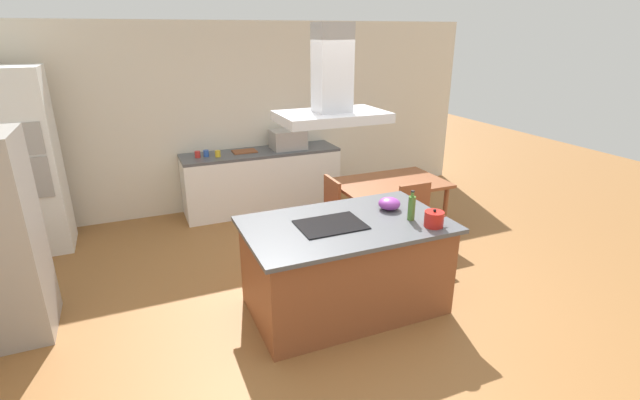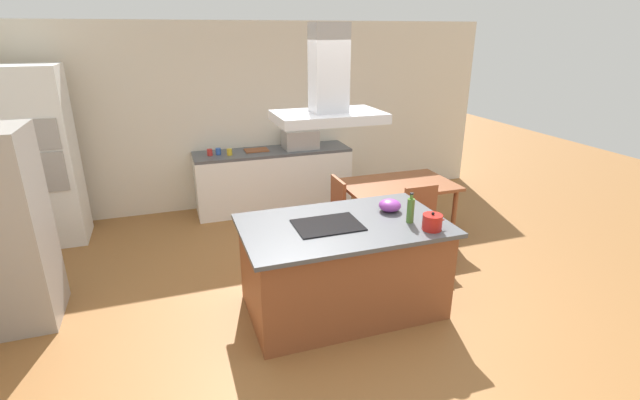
{
  "view_description": "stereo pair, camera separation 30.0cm",
  "coord_description": "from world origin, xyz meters",
  "views": [
    {
      "loc": [
        -1.74,
        -3.48,
        2.57
      ],
      "look_at": [
        -0.09,
        0.4,
        1.0
      ],
      "focal_mm": 25.66,
      "sensor_mm": 36.0,
      "label": 1
    },
    {
      "loc": [
        -1.46,
        -3.58,
        2.57
      ],
      "look_at": [
        -0.09,
        0.4,
        1.0
      ],
      "focal_mm": 25.66,
      "sensor_mm": 36.0,
      "label": 2
    }
  ],
  "objects": [
    {
      "name": "ground",
      "position": [
        0.0,
        1.5,
        0.0
      ],
      "size": [
        16.0,
        16.0,
        0.0
      ],
      "primitive_type": "plane",
      "color": "#936033"
    },
    {
      "name": "wall_back",
      "position": [
        0.0,
        3.25,
        1.35
      ],
      "size": [
        7.2,
        0.1,
        2.7
      ],
      "primitive_type": "cube",
      "color": "beige",
      "rests_on": "ground"
    },
    {
      "name": "kitchen_island",
      "position": [
        0.0,
        0.0,
        0.45
      ],
      "size": [
        1.89,
        1.13,
        0.9
      ],
      "color": "brown",
      "rests_on": "ground"
    },
    {
      "name": "cooktop",
      "position": [
        -0.16,
        0.0,
        0.91
      ],
      "size": [
        0.6,
        0.44,
        0.01
      ],
      "primitive_type": "cube",
      "color": "black",
      "rests_on": "kitchen_island"
    },
    {
      "name": "tea_kettle",
      "position": [
        0.69,
        -0.38,
        0.97
      ],
      "size": [
        0.23,
        0.18,
        0.17
      ],
      "color": "#B21E19",
      "rests_on": "kitchen_island"
    },
    {
      "name": "olive_oil_bottle",
      "position": [
        0.59,
        -0.17,
        1.02
      ],
      "size": [
        0.07,
        0.07,
        0.29
      ],
      "color": "#47722D",
      "rests_on": "kitchen_island"
    },
    {
      "name": "mixing_bowl",
      "position": [
        0.54,
        0.14,
        0.96
      ],
      "size": [
        0.22,
        0.22,
        0.12
      ],
      "primitive_type": "ellipsoid",
      "color": "purple",
      "rests_on": "kitchen_island"
    },
    {
      "name": "back_counter",
      "position": [
        0.02,
        2.88,
        0.45
      ],
      "size": [
        2.3,
        0.62,
        0.9
      ],
      "color": "white",
      "rests_on": "ground"
    },
    {
      "name": "countertop_microwave",
      "position": [
        0.44,
        2.88,
        1.04
      ],
      "size": [
        0.5,
        0.38,
        0.28
      ],
      "primitive_type": "cube",
      "color": "#9E9993",
      "rests_on": "back_counter"
    },
    {
      "name": "coffee_mug_red",
      "position": [
        -0.89,
        2.88,
        0.95
      ],
      "size": [
        0.08,
        0.08,
        0.09
      ],
      "primitive_type": "cylinder",
      "color": "red",
      "rests_on": "back_counter"
    },
    {
      "name": "coffee_mug_blue",
      "position": [
        -0.77,
        2.89,
        0.95
      ],
      "size": [
        0.08,
        0.08,
        0.09
      ],
      "primitive_type": "cylinder",
      "color": "#2D56B2",
      "rests_on": "back_counter"
    },
    {
      "name": "coffee_mug_yellow",
      "position": [
        -0.63,
        2.81,
        0.95
      ],
      "size": [
        0.08,
        0.08,
        0.09
      ],
      "primitive_type": "cylinder",
      "color": "gold",
      "rests_on": "back_counter"
    },
    {
      "name": "cutting_board",
      "position": [
        -0.21,
        2.93,
        0.91
      ],
      "size": [
        0.34,
        0.24,
        0.02
      ],
      "primitive_type": "cube",
      "color": "brown",
      "rests_on": "back_counter"
    },
    {
      "name": "wall_oven_stack",
      "position": [
        -2.9,
        2.65,
        1.1
      ],
      "size": [
        0.7,
        0.66,
        2.2
      ],
      "color": "white",
      "rests_on": "ground"
    },
    {
      "name": "dining_table",
      "position": [
        1.26,
        1.29,
        0.67
      ],
      "size": [
        1.4,
        0.9,
        0.75
      ],
      "color": "brown",
      "rests_on": "ground"
    },
    {
      "name": "chair_facing_island",
      "position": [
        1.26,
        0.62,
        0.51
      ],
      "size": [
        0.42,
        0.42,
        0.89
      ],
      "color": "red",
      "rests_on": "ground"
    },
    {
      "name": "chair_at_left_end",
      "position": [
        0.34,
        1.29,
        0.51
      ],
      "size": [
        0.42,
        0.42,
        0.89
      ],
      "color": "red",
      "rests_on": "ground"
    },
    {
      "name": "range_hood",
      "position": [
        -0.16,
        0.0,
        2.1
      ],
      "size": [
        0.9,
        0.55,
        0.78
      ],
      "color": "#ADADB2"
    }
  ]
}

